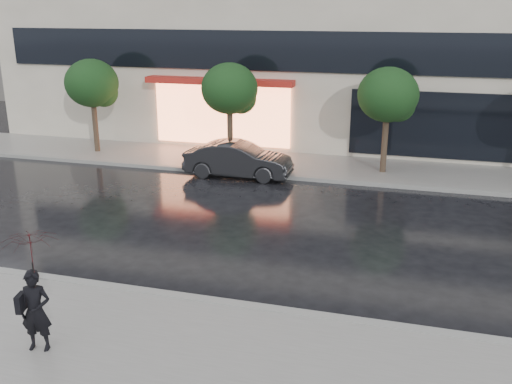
% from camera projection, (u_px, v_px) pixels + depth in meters
% --- Properties ---
extents(ground, '(120.00, 120.00, 0.00)m').
position_uv_depth(ground, '(219.00, 283.00, 13.02)').
color(ground, black).
rests_on(ground, ground).
extents(sidewalk_near, '(60.00, 4.50, 0.12)m').
position_uv_depth(sidewalk_near, '(159.00, 362.00, 10.03)').
color(sidewalk_near, slate).
rests_on(sidewalk_near, ground).
extents(sidewalk_far, '(60.00, 3.50, 0.12)m').
position_uv_depth(sidewalk_far, '(305.00, 166.00, 22.38)').
color(sidewalk_far, slate).
rests_on(sidewalk_far, ground).
extents(curb_near, '(60.00, 0.25, 0.14)m').
position_uv_depth(curb_near, '(204.00, 301.00, 12.08)').
color(curb_near, gray).
rests_on(curb_near, ground).
extents(curb_far, '(60.00, 0.25, 0.14)m').
position_uv_depth(curb_far, '(296.00, 178.00, 20.78)').
color(curb_far, gray).
rests_on(curb_far, ground).
extents(tree_far_west, '(2.20, 2.20, 3.99)m').
position_uv_depth(tree_far_west, '(94.00, 85.00, 23.59)').
color(tree_far_west, '#33261C').
rests_on(tree_far_west, ground).
extents(tree_mid_west, '(2.20, 2.20, 3.99)m').
position_uv_depth(tree_mid_west, '(231.00, 90.00, 22.05)').
color(tree_mid_west, '#33261C').
rests_on(tree_mid_west, ground).
extents(tree_mid_east, '(2.20, 2.20, 3.99)m').
position_uv_depth(tree_mid_east, '(390.00, 97.00, 20.51)').
color(tree_mid_east, '#33261C').
rests_on(tree_mid_east, ground).
extents(parked_car, '(3.95, 1.41, 1.30)m').
position_uv_depth(parked_car, '(238.00, 160.00, 20.96)').
color(parked_car, black).
rests_on(parked_car, ground).
extents(pedestrian_with_umbrella, '(1.15, 1.16, 2.26)m').
position_uv_depth(pedestrian_with_umbrella, '(32.00, 272.00, 9.85)').
color(pedestrian_with_umbrella, black).
rests_on(pedestrian_with_umbrella, sidewalk_near).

